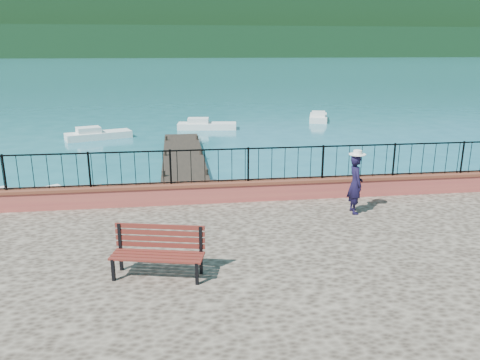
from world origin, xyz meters
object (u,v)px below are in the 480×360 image
object	(u,v)px
boat_5	(318,115)
park_bench	(158,262)
person	(355,184)
boat_0	(8,199)
boat_4	(207,123)
boat_3	(98,132)

from	to	relation	value
boat_5	park_bench	bearing A→B (deg)	174.25
person	boat_0	world-z (taller)	person
park_bench	person	bearing A→B (deg)	43.76
park_bench	boat_0	bearing A→B (deg)	137.49
person	boat_4	distance (m)	21.42
boat_4	boat_5	bearing A→B (deg)	24.03
boat_3	park_bench	bearing A→B (deg)	-99.46
person	boat_5	world-z (taller)	person
boat_3	boat_4	size ratio (longest dim) A/B	0.97
person	boat_0	bearing A→B (deg)	67.38
boat_3	boat_4	world-z (taller)	same
boat_0	boat_3	distance (m)	13.46
boat_3	boat_4	bearing A→B (deg)	0.33
park_bench	person	distance (m)	5.93
boat_5	boat_4	bearing A→B (deg)	124.52
park_bench	boat_4	size ratio (longest dim) A/B	0.46
boat_4	park_bench	bearing A→B (deg)	-89.25
boat_0	boat_4	size ratio (longest dim) A/B	0.99
boat_0	boat_4	distance (m)	18.04
park_bench	person	world-z (taller)	person
park_bench	boat_3	bearing A→B (deg)	114.94
park_bench	boat_5	xyz separation A→B (m)	(11.52, 26.94, -1.10)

